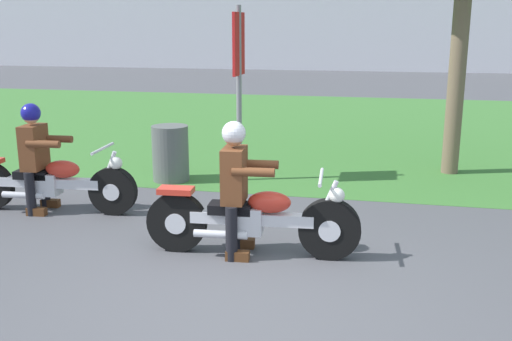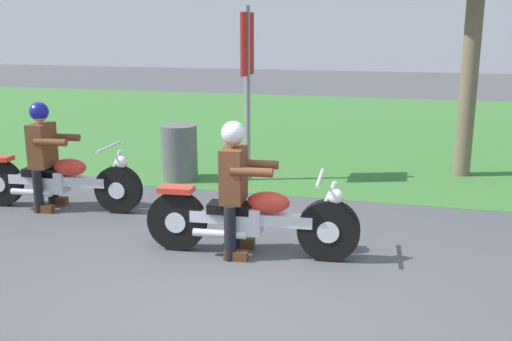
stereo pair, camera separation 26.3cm
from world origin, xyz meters
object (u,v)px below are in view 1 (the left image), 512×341
(trash_can, at_px, (170,153))
(sign_banner, at_px, (239,67))
(rider_lead, at_px, (236,178))
(motorcycle_follow, at_px, (51,183))
(motorcycle_lead, at_px, (253,219))
(rider_follow, at_px, (35,149))

(trash_can, height_order, sign_banner, sign_banner)
(trash_can, bearing_deg, rider_lead, -57.68)
(motorcycle_follow, relative_size, sign_banner, 0.87)
(motorcycle_lead, height_order, sign_banner, sign_banner)
(motorcycle_follow, xyz_separation_m, rider_follow, (-0.17, -0.01, 0.43))
(motorcycle_lead, bearing_deg, sign_banner, 102.38)
(rider_lead, height_order, motorcycle_follow, rider_lead)
(motorcycle_lead, bearing_deg, rider_follow, 159.71)
(rider_lead, xyz_separation_m, trash_can, (-1.71, 2.70, -0.39))
(rider_follow, bearing_deg, sign_banner, 40.07)
(rider_lead, bearing_deg, sign_banner, 99.25)
(rider_follow, relative_size, trash_can, 1.63)
(motorcycle_follow, height_order, sign_banner, sign_banner)
(motorcycle_lead, distance_m, rider_follow, 3.13)
(sign_banner, bearing_deg, rider_lead, -76.84)
(rider_follow, bearing_deg, motorcycle_follow, -0.87)
(trash_can, xyz_separation_m, sign_banner, (1.02, 0.23, 1.30))
(rider_follow, distance_m, sign_banner, 3.09)
(rider_follow, relative_size, sign_banner, 0.53)
(motorcycle_lead, height_order, rider_lead, rider_lead)
(motorcycle_follow, bearing_deg, rider_lead, -22.60)
(rider_lead, height_order, trash_can, rider_lead)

